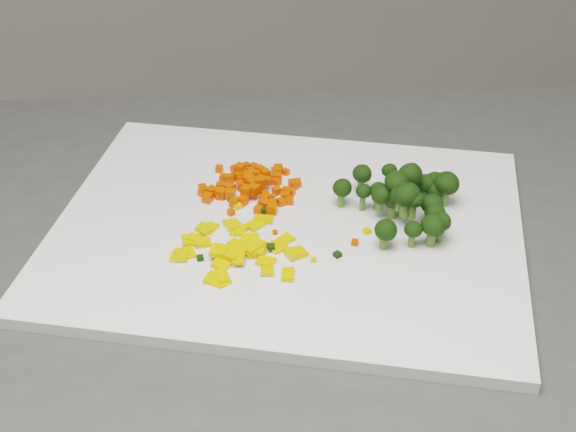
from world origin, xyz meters
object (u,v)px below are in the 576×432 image
object	(u,v)px
cutting_board	(288,229)
broccoli_pile	(400,191)
carrot_pile	(249,178)
pepper_pile	(242,244)

from	to	relation	value
cutting_board	broccoli_pile	bearing A→B (deg)	-10.59
cutting_board	carrot_pile	world-z (taller)	carrot_pile
carrot_pile	pepper_pile	bearing A→B (deg)	-110.89
cutting_board	carrot_pile	size ratio (longest dim) A/B	4.50
pepper_pile	broccoli_pile	world-z (taller)	broccoli_pile
cutting_board	pepper_pile	xyz separation A→B (m)	(-0.06, -0.03, 0.01)
cutting_board	carrot_pile	xyz separation A→B (m)	(-0.02, 0.08, 0.02)
carrot_pile	cutting_board	bearing A→B (deg)	-76.75
cutting_board	carrot_pile	distance (m)	0.08
cutting_board	pepper_pile	world-z (taller)	pepper_pile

